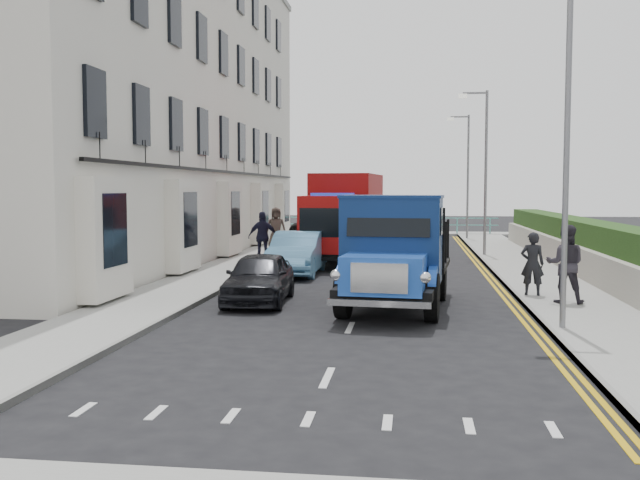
{
  "coord_description": "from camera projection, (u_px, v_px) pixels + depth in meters",
  "views": [
    {
      "loc": [
        1.3,
        -16.72,
        2.92
      ],
      "look_at": [
        -1.43,
        4.02,
        1.4
      ],
      "focal_mm": 40.0,
      "sensor_mm": 36.0,
      "label": 1
    }
  ],
  "objects": [
    {
      "name": "ground",
      "position": [
        357.0,
        311.0,
        16.91
      ],
      "size": [
        120.0,
        120.0,
        0.0
      ],
      "primitive_type": "plane",
      "color": "black",
      "rests_on": "ground"
    },
    {
      "name": "pavement_west",
      "position": [
        237.0,
        265.0,
        26.48
      ],
      "size": [
        2.4,
        38.0,
        0.12
      ],
      "primitive_type": "cube",
      "color": "gray",
      "rests_on": "ground"
    },
    {
      "name": "pavement_east",
      "position": [
        527.0,
        270.0,
        25.12
      ],
      "size": [
        2.6,
        38.0,
        0.12
      ],
      "primitive_type": "cube",
      "color": "gray",
      "rests_on": "ground"
    },
    {
      "name": "promenade",
      "position": [
        393.0,
        233.0,
        45.59
      ],
      "size": [
        30.0,
        2.5,
        0.12
      ],
      "primitive_type": "cube",
      "color": "gray",
      "rests_on": "ground"
    },
    {
      "name": "sea_plane",
      "position": [
        401.0,
        216.0,
        76.25
      ],
      "size": [
        120.0,
        120.0,
        0.0
      ],
      "primitive_type": "plane",
      "color": "slate",
      "rests_on": "ground"
    },
    {
      "name": "terrace_west",
      "position": [
        161.0,
        89.0,
        30.48
      ],
      "size": [
        6.31,
        30.2,
        14.25
      ],
      "color": "silver",
      "rests_on": "ground"
    },
    {
      "name": "garden_east",
      "position": [
        584.0,
        246.0,
        24.81
      ],
      "size": [
        1.45,
        28.0,
        1.75
      ],
      "color": "#B2AD9E",
      "rests_on": "ground"
    },
    {
      "name": "seafront_railing",
      "position": [
        393.0,
        226.0,
        44.76
      ],
      "size": [
        13.0,
        0.08,
        1.11
      ],
      "color": "#59B2A5",
      "rests_on": "ground"
    },
    {
      "name": "lamp_near",
      "position": [
        561.0,
        134.0,
        14.1
      ],
      "size": [
        1.23,
        0.18,
        7.0
      ],
      "color": "slate",
      "rests_on": "ground"
    },
    {
      "name": "lamp_mid",
      "position": [
        483.0,
        163.0,
        29.92
      ],
      "size": [
        1.23,
        0.18,
        7.0
      ],
      "color": "slate",
      "rests_on": "ground"
    },
    {
      "name": "lamp_far",
      "position": [
        466.0,
        169.0,
        39.81
      ],
      "size": [
        1.23,
        0.18,
        7.0
      ],
      "color": "slate",
      "rests_on": "ground"
    },
    {
      "name": "bedford_lorry",
      "position": [
        393.0,
        260.0,
        16.63
      ],
      "size": [
        2.76,
        5.91,
        2.71
      ],
      "rotation": [
        0.0,
        0.0,
        -0.09
      ],
      "color": "black",
      "rests_on": "ground"
    },
    {
      "name": "red_lorry",
      "position": [
        345.0,
        216.0,
        27.89
      ],
      "size": [
        2.69,
        6.78,
        3.48
      ],
      "rotation": [
        0.0,
        0.0,
        -0.07
      ],
      "color": "black",
      "rests_on": "ground"
    },
    {
      "name": "parked_car_front",
      "position": [
        259.0,
        277.0,
        18.19
      ],
      "size": [
        1.69,
        3.85,
        1.29
      ],
      "primitive_type": "imported",
      "rotation": [
        0.0,
        0.0,
        0.04
      ],
      "color": "black",
      "rests_on": "ground"
    },
    {
      "name": "parked_car_mid",
      "position": [
        297.0,
        253.0,
        24.12
      ],
      "size": [
        1.55,
        4.41,
        1.45
      ],
      "primitive_type": "imported",
      "rotation": [
        0.0,
        0.0,
        0.0
      ],
      "color": "#5E9CCB",
      "rests_on": "ground"
    },
    {
      "name": "parked_car_rear",
      "position": [
        313.0,
        243.0,
        30.04
      ],
      "size": [
        1.82,
        4.25,
        1.22
      ],
      "primitive_type": "imported",
      "rotation": [
        0.0,
        0.0,
        0.03
      ],
      "color": "silver",
      "rests_on": "ground"
    },
    {
      "name": "seafront_car_left",
      "position": [
        329.0,
        228.0,
        38.91
      ],
      "size": [
        4.11,
        5.77,
        1.46
      ],
      "primitive_type": "imported",
      "rotation": [
        0.0,
        0.0,
        2.78
      ],
      "color": "black",
      "rests_on": "ground"
    },
    {
      "name": "seafront_car_right",
      "position": [
        398.0,
        230.0,
        38.67
      ],
      "size": [
        2.67,
        4.16,
        1.32
      ],
      "primitive_type": "imported",
      "rotation": [
        0.0,
        0.0,
        0.31
      ],
      "color": "#B6B5BA",
      "rests_on": "ground"
    },
    {
      "name": "pedestrian_east_near",
      "position": [
        532.0,
        264.0,
        18.64
      ],
      "size": [
        0.64,
        0.46,
        1.66
      ],
      "primitive_type": "imported",
      "rotation": [
        0.0,
        0.0,
        3.03
      ],
      "color": "black",
      "rests_on": "pavement_east"
    },
    {
      "name": "pedestrian_east_far",
      "position": [
        565.0,
        264.0,
        17.36
      ],
      "size": [
        1.05,
        0.89,
        1.92
      ],
      "primitive_type": "imported",
      "rotation": [
        0.0,
        0.0,
        2.95
      ],
      "color": "#2C2831",
      "rests_on": "pavement_east"
    },
    {
      "name": "pedestrian_west_near",
      "position": [
        263.0,
        237.0,
        27.2
      ],
      "size": [
        1.21,
        0.75,
        1.91
      ],
      "primitive_type": "imported",
      "rotation": [
        0.0,
        0.0,
        3.42
      ],
      "color": "black",
      "rests_on": "pavement_west"
    },
    {
      "name": "pedestrian_west_far",
      "position": [
        276.0,
        228.0,
        32.94
      ],
      "size": [
        1.05,
        0.81,
        1.92
      ],
      "primitive_type": "imported",
      "rotation": [
        0.0,
        0.0,
        0.23
      ],
      "color": "#3B302B",
      "rests_on": "pavement_west"
    }
  ]
}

